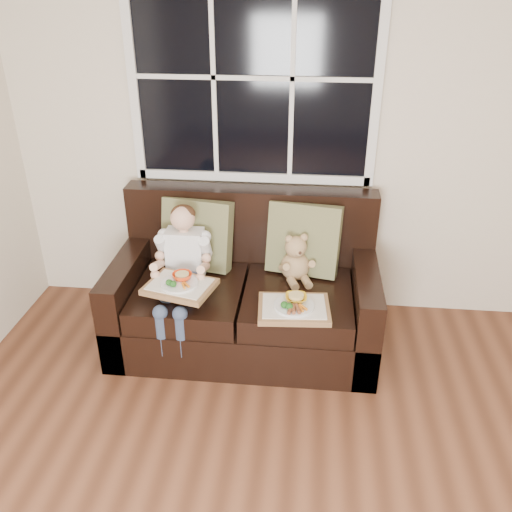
# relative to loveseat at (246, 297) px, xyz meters

# --- Properties ---
(room_walls) EXTENTS (4.52, 5.02, 2.71)m
(room_walls) POSITION_rel_loveseat_xyz_m (0.59, -2.02, 1.28)
(room_walls) COLOR beige
(room_walls) RESTS_ON ground
(window_back) EXTENTS (1.62, 0.04, 1.37)m
(window_back) POSITION_rel_loveseat_xyz_m (-0.00, 0.46, 1.34)
(window_back) COLOR black
(window_back) RESTS_ON room_walls
(loveseat) EXTENTS (1.70, 0.92, 0.96)m
(loveseat) POSITION_rel_loveseat_xyz_m (0.00, 0.00, 0.00)
(loveseat) COLOR black
(loveseat) RESTS_ON ground
(pillow_left) EXTENTS (0.50, 0.30, 0.48)m
(pillow_left) POSITION_rel_loveseat_xyz_m (-0.34, 0.15, 0.38)
(pillow_left) COLOR #696B42
(pillow_left) RESTS_ON loveseat
(pillow_right) EXTENTS (0.50, 0.30, 0.49)m
(pillow_right) POSITION_rel_loveseat_xyz_m (0.37, 0.15, 0.38)
(pillow_right) COLOR #696B42
(pillow_right) RESTS_ON loveseat
(child) EXTENTS (0.35, 0.58, 0.78)m
(child) POSITION_rel_loveseat_xyz_m (-0.39, -0.12, 0.32)
(child) COLOR silver
(child) RESTS_ON loveseat
(teddy_bear) EXTENTS (0.23, 0.28, 0.33)m
(teddy_bear) POSITION_rel_loveseat_xyz_m (0.32, 0.03, 0.27)
(teddy_bear) COLOR tan
(teddy_bear) RESTS_ON loveseat
(tray_left) EXTENTS (0.46, 0.39, 0.09)m
(tray_left) POSITION_rel_loveseat_xyz_m (-0.36, -0.33, 0.27)
(tray_left) COLOR olive
(tray_left) RESTS_ON child
(tray_right) EXTENTS (0.45, 0.35, 0.10)m
(tray_right) POSITION_rel_loveseat_xyz_m (0.33, -0.36, 0.17)
(tray_right) COLOR olive
(tray_right) RESTS_ON loveseat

